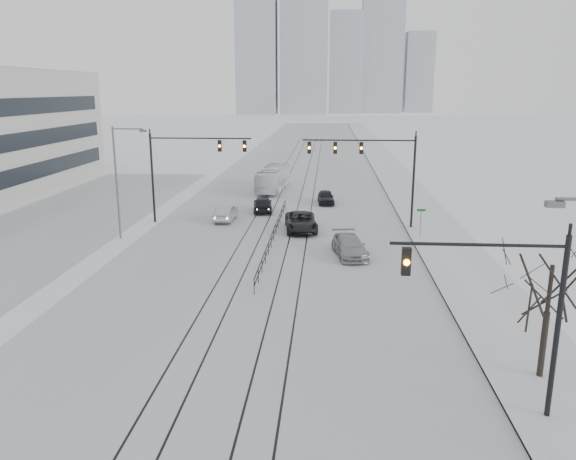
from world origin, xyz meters
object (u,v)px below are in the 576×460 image
object	(u,v)px
sedan_nb_right	(350,246)
sedan_nb_front	(301,222)
traffic_mast_near	(514,302)
sedan_sb_outer	(226,213)
box_truck	(273,179)
sedan_sb_inner	(263,204)
sedan_nb_far	(326,197)
bare_tree	(551,277)

from	to	relation	value
sedan_nb_right	sedan_nb_front	bearing A→B (deg)	108.24
traffic_mast_near	sedan_sb_outer	world-z (taller)	traffic_mast_near
traffic_mast_near	box_truck	bearing A→B (deg)	105.53
traffic_mast_near	sedan_sb_outer	xyz separation A→B (m)	(-15.89, 30.89, -3.85)
sedan_sb_inner	sedan_nb_front	size ratio (longest dim) A/B	0.80
sedan_nb_front	box_truck	size ratio (longest dim) A/B	0.55
sedan_sb_inner	sedan_nb_front	bearing A→B (deg)	112.44
sedan_sb_inner	traffic_mast_near	bearing A→B (deg)	103.38
sedan_sb_inner	sedan_nb_far	world-z (taller)	sedan_sb_inner
sedan_nb_front	bare_tree	bearing A→B (deg)	-71.92
sedan_nb_far	box_truck	world-z (taller)	box_truck
sedan_sb_outer	sedan_nb_right	size ratio (longest dim) A/B	0.85
bare_tree	sedan_nb_front	distance (m)	27.28
sedan_sb_inner	sedan_nb_right	world-z (taller)	sedan_sb_inner
bare_tree	traffic_mast_near	bearing A→B (deg)	-128.76
traffic_mast_near	sedan_sb_outer	size ratio (longest dim) A/B	1.62
traffic_mast_near	sedan_nb_far	world-z (taller)	traffic_mast_near
traffic_mast_near	sedan_nb_far	size ratio (longest dim) A/B	1.71
traffic_mast_near	sedan_sb_outer	bearing A→B (deg)	117.22
traffic_mast_near	box_truck	world-z (taller)	traffic_mast_near
bare_tree	sedan_sb_inner	xyz separation A→B (m)	(-15.35, 31.98, -3.72)
sedan_nb_front	box_truck	xyz separation A→B (m)	(-4.28, 19.41, 0.65)
sedan_nb_right	sedan_sb_inner	bearing A→B (deg)	108.86
sedan_nb_front	box_truck	bearing A→B (deg)	96.03
traffic_mast_near	box_truck	size ratio (longest dim) A/B	0.68
sedan_nb_right	sedan_nb_far	world-z (taller)	sedan_nb_right
box_truck	sedan_nb_right	bearing A→B (deg)	112.17
bare_tree	sedan_sb_outer	xyz separation A→B (m)	(-18.30, 27.88, -3.78)
sedan_sb_outer	sedan_nb_right	xyz separation A→B (m)	(10.98, -10.54, 0.02)
box_truck	sedan_nb_front	bearing A→B (deg)	107.59
bare_tree	sedan_nb_far	xyz separation A→B (m)	(-9.15, 36.44, -3.79)
sedan_sb_inner	sedan_nb_right	distance (m)	16.70
traffic_mast_near	bare_tree	bearing A→B (deg)	51.24
sedan_sb_outer	traffic_mast_near	bearing A→B (deg)	118.83
sedan_nb_front	sedan_nb_far	distance (m)	12.02
bare_tree	sedan_sb_outer	distance (m)	33.56
sedan_sb_outer	sedan_nb_right	distance (m)	15.22
bare_tree	sedan_sb_inner	world-z (taller)	bare_tree
traffic_mast_near	sedan_nb_front	xyz separation A→B (m)	(-8.79, 27.60, -3.79)
sedan_nb_front	sedan_nb_right	size ratio (longest dim) A/B	1.10
sedan_sb_inner	box_truck	bearing A→B (deg)	-96.29
sedan_sb_outer	sedan_nb_right	bearing A→B (deg)	137.77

